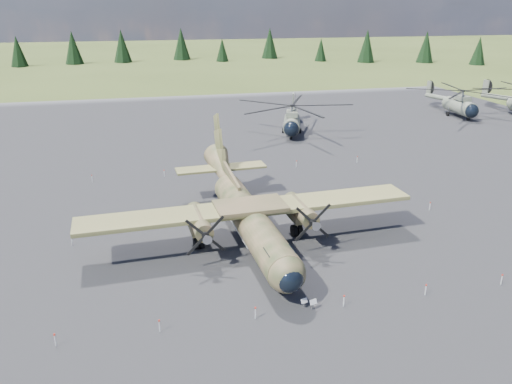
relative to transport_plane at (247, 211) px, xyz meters
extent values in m
plane|color=#515D29|center=(2.08, 2.18, -2.61)|extent=(500.00, 500.00, 0.00)
cube|color=#535357|center=(2.08, 12.18, -2.61)|extent=(120.00, 120.00, 0.04)
cylinder|color=#374123|center=(0.07, -1.46, -0.43)|extent=(3.50, 17.16, 2.65)
sphere|color=#374123|center=(0.50, -9.98, -0.43)|extent=(2.73, 2.73, 2.60)
sphere|color=black|center=(0.53, -10.50, -0.48)|extent=(2.00, 2.00, 1.91)
cube|color=black|center=(0.43, -8.46, 0.28)|extent=(1.97, 1.61, 0.52)
cone|color=#374123|center=(-0.49, 9.70, 0.56)|extent=(2.92, 6.63, 3.99)
cube|color=#9C9EA1|center=(0.03, -0.52, -1.52)|extent=(2.08, 5.77, 0.47)
cube|color=#373B1E|center=(0.05, -0.99, 0.65)|extent=(27.59, 4.59, 0.33)
cube|color=#374123|center=(0.05, -0.99, 0.86)|extent=(5.85, 3.69, 0.33)
cylinder|color=#374123|center=(-4.19, -1.49, 0.13)|extent=(1.67, 4.99, 1.42)
cube|color=#374123|center=(-4.23, -0.73, -0.48)|extent=(1.58, 3.29, 0.76)
cone|color=gray|center=(-4.04, -4.56, 0.13)|extent=(0.76, 0.89, 0.72)
cylinder|color=black|center=(-4.23, -0.73, -2.09)|extent=(0.88, 1.08, 1.04)
cylinder|color=#374123|center=(4.32, -1.06, 0.13)|extent=(1.67, 4.99, 1.42)
cube|color=#374123|center=(4.28, -0.30, -0.48)|extent=(1.58, 3.29, 0.76)
cone|color=gray|center=(4.48, -4.14, 0.13)|extent=(0.76, 0.89, 0.72)
cylinder|color=black|center=(4.28, -0.30, -2.09)|extent=(0.88, 1.08, 1.04)
cube|color=#374123|center=(-0.31, 6.10, 1.13)|extent=(0.62, 7.16, 1.59)
cube|color=#373B1E|center=(-0.51, 10.17, 0.61)|extent=(9.19, 2.54, 0.21)
cylinder|color=gray|center=(0.44, -8.84, -1.41)|extent=(0.14, 0.14, 0.85)
cylinder|color=black|center=(0.44, -8.84, -2.09)|extent=(0.38, 0.90, 0.89)
cylinder|color=gray|center=(14.20, 33.72, -0.79)|extent=(4.52, 7.49, 2.46)
sphere|color=black|center=(13.11, 30.36, -0.84)|extent=(2.85, 2.85, 2.26)
sphere|color=gray|center=(15.29, 37.09, -0.79)|extent=(2.85, 2.85, 2.26)
cube|color=gray|center=(14.07, 33.35, 0.78)|extent=(2.56, 3.51, 0.74)
cylinder|color=gray|center=(14.07, 33.35, 1.52)|extent=(0.45, 0.45, 0.98)
cylinder|color=gray|center=(16.42, 40.60, -0.45)|extent=(3.37, 8.24, 1.41)
cube|color=gray|center=(17.56, 44.11, 0.78)|extent=(0.63, 1.38, 2.36)
cylinder|color=black|center=(17.89, 44.00, 0.78)|extent=(0.84, 2.45, 2.56)
cylinder|color=black|center=(13.29, 30.92, -2.22)|extent=(0.47, 0.72, 0.67)
cylinder|color=black|center=(13.30, 35.26, -2.22)|extent=(0.52, 0.84, 0.79)
cylinder|color=gray|center=(13.30, 35.26, -1.70)|extent=(0.17, 0.17, 1.43)
cylinder|color=black|center=(15.82, 34.44, -2.22)|extent=(0.52, 0.84, 0.79)
cylinder|color=gray|center=(15.82, 34.44, -1.70)|extent=(0.17, 0.17, 1.43)
cylinder|color=gray|center=(46.63, 39.23, -0.74)|extent=(2.92, 7.42, 2.53)
sphere|color=black|center=(46.44, 35.58, -0.79)|extent=(2.45, 2.45, 2.33)
sphere|color=gray|center=(46.83, 42.87, -0.74)|extent=(2.45, 2.45, 2.33)
cube|color=gray|center=(46.61, 38.82, 0.88)|extent=(1.89, 3.33, 0.76)
cylinder|color=gray|center=(46.61, 38.82, 1.64)|extent=(0.38, 0.38, 1.01)
cylinder|color=gray|center=(47.03, 46.67, -0.38)|extent=(1.31, 8.69, 1.45)
cube|color=gray|center=(47.23, 50.47, 0.88)|extent=(0.30, 1.43, 2.43)
cylinder|color=black|center=(47.58, 50.45, 0.88)|extent=(0.20, 2.64, 2.64)
cylinder|color=black|center=(46.47, 36.19, -2.21)|extent=(0.32, 0.70, 0.69)
cylinder|color=black|center=(45.33, 40.52, -2.21)|extent=(0.35, 0.83, 0.81)
cylinder|color=gray|center=(45.33, 40.52, -1.68)|extent=(0.15, 0.15, 1.47)
cylinder|color=black|center=(48.06, 40.37, -2.21)|extent=(0.35, 0.83, 0.81)
cylinder|color=gray|center=(48.06, 40.37, -1.68)|extent=(0.15, 0.15, 1.47)
cylinder|color=gray|center=(57.80, 43.57, -0.25)|extent=(1.08, 9.18, 1.54)
cube|color=gray|center=(57.73, 47.59, 1.09)|extent=(0.26, 1.51, 2.58)
cylinder|color=black|center=(58.10, 47.60, 1.09)|extent=(0.12, 2.79, 2.79)
cube|color=gray|center=(1.47, -10.84, -2.33)|extent=(0.10, 0.10, 0.56)
cube|color=silver|center=(1.47, -10.89, -2.06)|extent=(0.49, 0.32, 0.32)
cube|color=gray|center=(1.99, -11.15, -2.31)|extent=(0.10, 0.10, 0.60)
cube|color=silver|center=(1.99, -11.21, -2.03)|extent=(0.51, 0.30, 0.34)
cylinder|color=silver|center=(-13.92, -11.32, -2.21)|extent=(0.07, 0.07, 0.80)
cylinder|color=#B32213|center=(-13.92, -11.32, -1.81)|extent=(0.12, 0.12, 0.10)
cylinder|color=silver|center=(-7.92, -11.32, -2.21)|extent=(0.07, 0.07, 0.80)
cylinder|color=#B32213|center=(-7.92, -11.32, -1.81)|extent=(0.12, 0.12, 0.10)
cylinder|color=silver|center=(-1.92, -11.32, -2.21)|extent=(0.07, 0.07, 0.80)
cylinder|color=#B32213|center=(-1.92, -11.32, -1.81)|extent=(0.12, 0.12, 0.10)
cylinder|color=silver|center=(4.08, -11.32, -2.21)|extent=(0.07, 0.07, 0.80)
cylinder|color=#B32213|center=(4.08, -11.32, -1.81)|extent=(0.12, 0.12, 0.10)
cylinder|color=silver|center=(10.08, -11.32, -2.21)|extent=(0.07, 0.07, 0.80)
cylinder|color=#B32213|center=(10.08, -11.32, -1.81)|extent=(0.12, 0.12, 0.10)
cylinder|color=silver|center=(16.08, -11.32, -2.21)|extent=(0.07, 0.07, 0.80)
cylinder|color=#B32213|center=(16.08, -11.32, -1.81)|extent=(0.12, 0.12, 0.10)
cylinder|color=silver|center=(-13.92, 18.18, -2.21)|extent=(0.07, 0.07, 0.80)
cylinder|color=#B32213|center=(-13.92, 18.18, -1.81)|extent=(0.12, 0.12, 0.10)
cylinder|color=silver|center=(-5.92, 18.18, -2.21)|extent=(0.07, 0.07, 0.80)
cylinder|color=#B32213|center=(-5.92, 18.18, -1.81)|extent=(0.12, 0.12, 0.10)
cylinder|color=silver|center=(2.08, 18.18, -2.21)|extent=(0.07, 0.07, 0.80)
cylinder|color=#B32213|center=(2.08, 18.18, -1.81)|extent=(0.12, 0.12, 0.10)
cylinder|color=silver|center=(10.08, 18.18, -2.21)|extent=(0.07, 0.07, 0.80)
cylinder|color=#B32213|center=(10.08, 18.18, -1.81)|extent=(0.12, 0.12, 0.10)
cylinder|color=silver|center=(18.08, 18.18, -2.21)|extent=(0.07, 0.07, 0.80)
cylinder|color=#B32213|center=(18.08, 18.18, -1.81)|extent=(0.12, 0.12, 0.10)
cylinder|color=silver|center=(-14.42, 2.18, -2.21)|extent=(0.07, 0.07, 0.80)
cylinder|color=#B32213|center=(-14.42, 2.18, -1.81)|extent=(0.12, 0.12, 0.10)
cylinder|color=silver|center=(18.58, 2.18, -2.21)|extent=(0.07, 0.07, 0.80)
cylinder|color=#B32213|center=(18.58, 2.18, -1.81)|extent=(0.12, 0.12, 0.10)
cone|color=black|center=(101.01, 109.93, 1.82)|extent=(4.96, 4.96, 8.86)
cone|color=black|center=(87.79, 120.00, 2.54)|extent=(5.78, 5.78, 10.31)
cone|color=black|center=(68.60, 125.25, 2.80)|extent=(6.06, 6.06, 10.82)
cone|color=black|center=(54.71, 132.19, 1.23)|extent=(4.31, 4.31, 7.69)
cone|color=black|center=(39.96, 146.16, 2.74)|extent=(6.00, 6.00, 10.71)
cone|color=black|center=(21.17, 139.25, 1.24)|extent=(4.32, 4.32, 7.72)
cone|color=black|center=(7.96, 148.18, 2.84)|extent=(6.11, 6.11, 10.91)
cone|color=black|center=(-12.49, 143.84, 2.76)|extent=(6.02, 6.02, 10.75)
cone|color=black|center=(-28.11, 142.09, 2.68)|extent=(5.93, 5.93, 10.59)
cone|color=black|center=(-44.46, 138.60, 2.12)|extent=(5.31, 5.31, 9.48)
camera|label=1|loc=(-7.97, -37.49, 16.18)|focal=35.00mm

